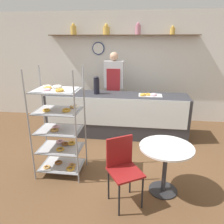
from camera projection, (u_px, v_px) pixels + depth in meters
The scene contains 9 objects.
ground_plane at pixel (109, 161), 3.85m from camera, with size 14.00×14.00×0.00m, color brown.
back_wall at pixel (122, 67), 5.59m from camera, with size 10.00×0.30×2.70m.
display_counter at pixel (117, 115), 4.81m from camera, with size 3.02×0.69×0.92m.
pastry_rack at pixel (60, 129), 3.32m from camera, with size 0.71×0.52×1.68m.
person_worker at pixel (114, 87), 5.16m from camera, with size 0.44×0.23×1.77m.
cafe_table at pixel (166, 158), 2.95m from camera, with size 0.72×0.72×0.70m.
cafe_chair at pixel (122, 164), 2.78m from camera, with size 0.52×0.52×0.88m.
coffee_carafe at pixel (97, 85), 4.67m from camera, with size 0.12×0.12×0.38m.
donut_tray_counter at pixel (149, 95), 4.56m from camera, with size 0.48×0.30×0.05m.
Camera 1 is at (0.51, -3.33, 2.06)m, focal length 35.00 mm.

